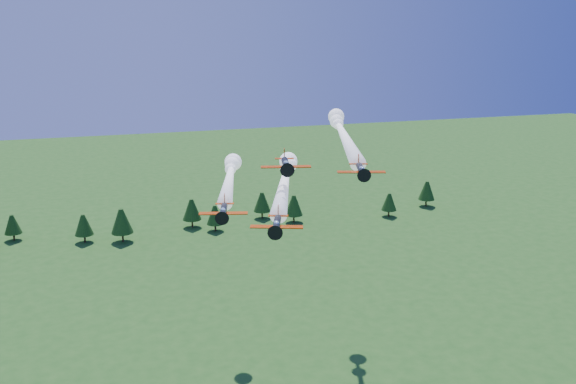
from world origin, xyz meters
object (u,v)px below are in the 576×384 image
object	(u,v)px
plane_left	(230,175)
plane_slot	(286,164)
plane_right	(343,133)
plane_lead	(285,178)

from	to	relation	value
plane_left	plane_slot	bearing A→B (deg)	-62.73
plane_left	plane_right	bearing A→B (deg)	9.95
plane_right	plane_slot	bearing A→B (deg)	-115.52
plane_lead	plane_right	distance (m)	19.22
plane_lead	plane_right	xyz separation A→B (m)	(14.92, 10.64, 5.80)
plane_slot	plane_lead	bearing A→B (deg)	87.30
plane_left	plane_slot	size ratio (longest dim) A/B	4.51
plane_lead	plane_left	distance (m)	14.46
plane_lead	plane_left	bearing A→B (deg)	141.46
plane_lead	plane_slot	distance (m)	11.12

